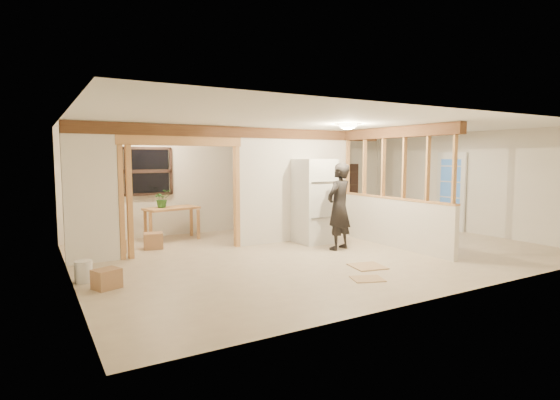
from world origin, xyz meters
TOP-DOWN VIEW (x-y plane):
  - floor at (0.00, 0.00)m, footprint 9.00×6.50m
  - ceiling at (0.00, 0.00)m, footprint 9.00×6.50m
  - wall_back at (0.00, 3.25)m, footprint 9.00×0.01m
  - wall_front at (0.00, -3.25)m, footprint 9.00×0.01m
  - wall_left at (-4.50, 0.00)m, footprint 0.01×6.50m
  - wall_right at (4.50, 0.00)m, footprint 0.01×6.50m
  - partition_left_stub at (-4.05, 1.20)m, footprint 0.90×0.12m
  - partition_center at (0.20, 1.20)m, footprint 2.80×0.12m
  - doorway_frame at (-2.40, 1.20)m, footprint 2.46×0.14m
  - header_beam_back at (-1.00, 1.20)m, footprint 7.00×0.18m
  - header_beam_right at (1.60, -0.40)m, footprint 0.18×3.30m
  - pony_wall at (1.60, -0.40)m, footprint 0.12×3.20m
  - stud_partition at (1.60, -0.40)m, footprint 0.14×3.20m
  - window_back at (-2.60, 3.17)m, footprint 1.12×0.10m
  - french_door at (4.42, 0.40)m, footprint 0.12×0.86m
  - ceiling_dome_main at (0.30, -0.50)m, footprint 0.36×0.36m
  - ceiling_dome_util at (-2.50, 2.30)m, footprint 0.32×0.32m
  - hanging_bulb at (-2.00, 1.60)m, footprint 0.07×0.07m
  - refrigerator at (0.41, 0.77)m, footprint 0.76×0.73m
  - woman at (0.43, -0.09)m, footprint 0.74×0.60m
  - work_table at (-2.20, 2.67)m, footprint 1.27×0.82m
  - potted_plant at (-2.40, 2.70)m, footprint 0.42×0.38m
  - shop_vac at (-3.67, 2.31)m, footprint 0.48×0.48m
  - bookshelf at (3.03, 3.04)m, footprint 0.84×0.28m
  - bucket at (-4.34, -0.07)m, footprint 0.28×0.28m
  - box_util_a at (-2.83, 1.87)m, footprint 0.44×0.40m
  - box_util_b at (-3.56, 1.76)m, footprint 0.34×0.34m
  - box_front at (-4.09, -0.58)m, footprint 0.43×0.39m
  - floor_panel_near at (-0.04, -1.51)m, footprint 0.63×0.63m
  - floor_panel_far at (-0.56, -2.09)m, footprint 0.57×0.52m

SIDE VIEW (x-z plane):
  - floor at x=0.00m, z-range -0.01..0.00m
  - floor_panel_far at x=-0.56m, z-range 0.00..0.02m
  - floor_panel_near at x=-0.04m, z-range 0.00..0.02m
  - box_util_b at x=-3.56m, z-range 0.00..0.26m
  - box_front at x=-4.09m, z-range 0.00..0.28m
  - box_util_a at x=-2.83m, z-range 0.00..0.32m
  - bucket at x=-4.34m, z-range 0.00..0.33m
  - shop_vac at x=-3.67m, z-range 0.00..0.55m
  - work_table at x=-2.20m, z-range 0.00..0.74m
  - pony_wall at x=1.60m, z-range 0.00..1.00m
  - bookshelf at x=3.03m, z-range 0.00..1.68m
  - woman at x=0.43m, z-range 0.00..1.76m
  - refrigerator at x=0.41m, z-range 0.00..1.83m
  - potted_plant at x=-2.40m, z-range 0.74..1.15m
  - french_door at x=4.42m, z-range 0.00..2.00m
  - doorway_frame at x=-2.40m, z-range 0.00..2.20m
  - wall_back at x=0.00m, z-range 0.00..2.50m
  - wall_front at x=0.00m, z-range 0.00..2.50m
  - wall_left at x=-4.50m, z-range 0.00..2.50m
  - wall_right at x=4.50m, z-range 0.00..2.50m
  - partition_left_stub at x=-4.05m, z-range 0.00..2.50m
  - partition_center at x=0.20m, z-range 0.00..2.50m
  - window_back at x=-2.60m, z-range 1.00..2.10m
  - stud_partition at x=1.60m, z-range 1.00..2.32m
  - hanging_bulb at x=-2.00m, z-range 2.15..2.22m
  - header_beam_back at x=-1.00m, z-range 2.27..2.49m
  - header_beam_right at x=1.60m, z-range 2.27..2.49m
  - ceiling_dome_main at x=0.30m, z-range 2.40..2.56m
  - ceiling_dome_util at x=-2.50m, z-range 2.41..2.55m
  - ceiling at x=0.00m, z-range 2.50..2.50m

